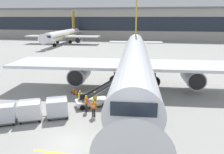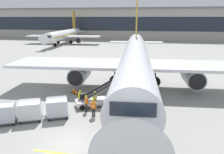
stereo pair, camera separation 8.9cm
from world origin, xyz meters
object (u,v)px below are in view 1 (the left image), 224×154
at_px(belt_loader, 94,98).
at_px(safety_cone_engine_keepout, 74,90).
at_px(distant_airplane, 63,35).
at_px(ground_crew_by_loader, 86,102).
at_px(baggage_cart_third, 4,113).
at_px(safety_cone_nose_mark, 76,92).
at_px(ground_crew_marshaller, 95,98).
at_px(ground_crew_wingwalker, 80,97).
at_px(baggage_cart_second, 30,110).
at_px(ground_crew_by_carts, 94,107).
at_px(safety_cone_wingtip, 84,97).
at_px(parked_airplane, 135,61).
at_px(baggage_cart_lead, 57,107).

height_order(belt_loader, safety_cone_engine_keepout, belt_loader).
height_order(safety_cone_engine_keepout, distant_airplane, distant_airplane).
bearing_deg(ground_crew_by_loader, baggage_cart_third, -149.97).
bearing_deg(ground_crew_by_loader, safety_cone_nose_mark, 120.32).
bearing_deg(belt_loader, safety_cone_nose_mark, 135.11).
distance_m(belt_loader, ground_crew_marshaller, 0.32).
xyz_separation_m(ground_crew_marshaller, ground_crew_wingwalker, (-1.61, -0.05, 0.00)).
bearing_deg(ground_crew_by_loader, baggage_cart_second, -148.57).
xyz_separation_m(ground_crew_wingwalker, distant_airplane, (-24.41, 54.81, 2.13)).
bearing_deg(safety_cone_engine_keepout, ground_crew_by_carts, -56.16).
bearing_deg(ground_crew_by_loader, safety_cone_wingtip, 111.43).
distance_m(parked_airplane, baggage_cart_lead, 12.41).
relative_size(safety_cone_nose_mark, distant_airplane, 0.02).
distance_m(baggage_cart_lead, baggage_cart_third, 4.65).
height_order(baggage_cart_lead, safety_cone_nose_mark, baggage_cart_lead).
distance_m(baggage_cart_third, ground_crew_by_carts, 8.06).
relative_size(parked_airplane, baggage_cart_second, 15.23).
relative_size(parked_airplane, ground_crew_wingwalker, 24.46).
bearing_deg(safety_cone_engine_keepout, parked_airplane, 22.13).
xyz_separation_m(ground_crew_by_carts, safety_cone_wingtip, (-2.33, 4.35, -0.69)).
height_order(parked_airplane, safety_cone_nose_mark, parked_airplane).
height_order(ground_crew_by_carts, safety_cone_engine_keepout, ground_crew_by_carts).
bearing_deg(baggage_cart_lead, ground_crew_wingwalker, 66.91).
height_order(belt_loader, safety_cone_nose_mark, belt_loader).
distance_m(ground_crew_by_loader, safety_cone_nose_mark, 5.55).
relative_size(parked_airplane, distant_airplane, 1.23).
xyz_separation_m(baggage_cart_second, distant_airplane, (-20.90, 58.92, 2.13)).
xyz_separation_m(baggage_cart_lead, safety_cone_wingtip, (1.07, 5.04, -0.69)).
distance_m(parked_airplane, ground_crew_wingwalker, 9.26).
xyz_separation_m(baggage_cart_third, safety_cone_nose_mark, (3.76, 8.54, -0.70)).
relative_size(ground_crew_by_carts, safety_cone_nose_mark, 2.79).
xyz_separation_m(parked_airplane, distant_airplane, (-29.64, 47.67, -0.60)).
distance_m(parked_airplane, baggage_cart_second, 14.51).
bearing_deg(safety_cone_nose_mark, baggage_cart_third, -113.80).
bearing_deg(baggage_cart_second, ground_crew_by_carts, 17.43).
xyz_separation_m(baggage_cart_second, safety_cone_nose_mark, (1.80, 7.55, -0.70)).
bearing_deg(ground_crew_marshaller, baggage_cart_third, -143.99).
distance_m(ground_crew_by_carts, ground_crew_wingwalker, 3.15).
bearing_deg(safety_cone_nose_mark, ground_crew_marshaller, -45.55).
bearing_deg(ground_crew_marshaller, baggage_cart_lead, -133.18).
bearing_deg(ground_crew_by_loader, ground_crew_marshaller, 68.41).
height_order(baggage_cart_second, safety_cone_wingtip, baggage_cart_second).
relative_size(baggage_cart_second, distant_airplane, 0.08).
relative_size(baggage_cart_second, ground_crew_by_loader, 1.61).
height_order(parked_airplane, ground_crew_by_carts, parked_airplane).
distance_m(baggage_cart_third, ground_crew_by_loader, 7.56).
xyz_separation_m(ground_crew_by_carts, ground_crew_wingwalker, (-2.10, 2.35, 0.00)).
bearing_deg(baggage_cart_second, safety_cone_nose_mark, 76.59).
distance_m(ground_crew_by_loader, ground_crew_wingwalker, 1.69).
height_order(ground_crew_by_loader, ground_crew_wingwalker, same).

